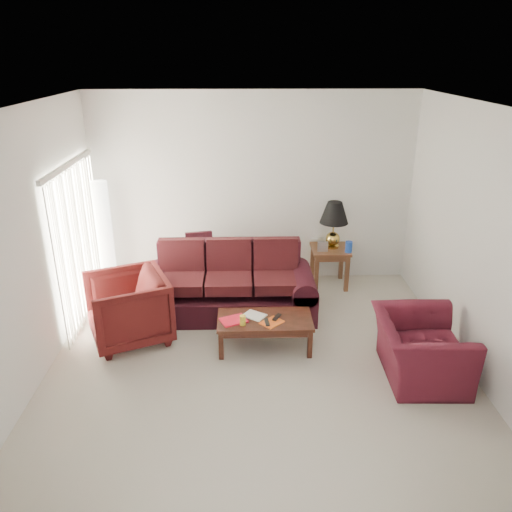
{
  "coord_description": "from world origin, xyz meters",
  "views": [
    {
      "loc": [
        -0.16,
        -5.12,
        3.51
      ],
      "look_at": [
        0.0,
        0.85,
        1.05
      ],
      "focal_mm": 35.0,
      "sensor_mm": 36.0,
      "label": 1
    }
  ],
  "objects_px": {
    "floor_lamp": "(105,236)",
    "end_table": "(329,267)",
    "coffee_table": "(265,333)",
    "sofa": "(229,282)",
    "armchair_left": "(128,308)",
    "armchair_right": "(420,349)"
  },
  "relations": [
    {
      "from": "armchair_left",
      "to": "coffee_table",
      "type": "bearing_deg",
      "value": 58.77
    },
    {
      "from": "floor_lamp",
      "to": "armchair_left",
      "type": "distance_m",
      "value": 1.71
    },
    {
      "from": "end_table",
      "to": "sofa",
      "type": "bearing_deg",
      "value": -150.09
    },
    {
      "from": "armchair_left",
      "to": "armchair_right",
      "type": "xyz_separation_m",
      "value": [
        3.5,
        -0.9,
        -0.09
      ]
    },
    {
      "from": "end_table",
      "to": "armchair_right",
      "type": "bearing_deg",
      "value": -75.51
    },
    {
      "from": "end_table",
      "to": "armchair_right",
      "type": "distance_m",
      "value": 2.55
    },
    {
      "from": "armchair_left",
      "to": "armchair_right",
      "type": "relative_size",
      "value": 0.89
    },
    {
      "from": "floor_lamp",
      "to": "end_table",
      "type": "bearing_deg",
      "value": 0.51
    },
    {
      "from": "armchair_right",
      "to": "coffee_table",
      "type": "relative_size",
      "value": 0.93
    },
    {
      "from": "end_table",
      "to": "coffee_table",
      "type": "relative_size",
      "value": 0.54
    },
    {
      "from": "sofa",
      "to": "armchair_right",
      "type": "distance_m",
      "value": 2.71
    },
    {
      "from": "end_table",
      "to": "armchair_left",
      "type": "relative_size",
      "value": 0.65
    },
    {
      "from": "sofa",
      "to": "coffee_table",
      "type": "bearing_deg",
      "value": -68.35
    },
    {
      "from": "armchair_right",
      "to": "coffee_table",
      "type": "xyz_separation_m",
      "value": [
        -1.75,
        0.65,
        -0.15
      ]
    },
    {
      "from": "end_table",
      "to": "floor_lamp",
      "type": "relative_size",
      "value": 0.36
    },
    {
      "from": "sofa",
      "to": "coffee_table",
      "type": "relative_size",
      "value": 2.04
    },
    {
      "from": "floor_lamp",
      "to": "sofa",
      "type": "bearing_deg",
      "value": -24.52
    },
    {
      "from": "sofa",
      "to": "floor_lamp",
      "type": "xyz_separation_m",
      "value": [
        -1.92,
        0.88,
        0.39
      ]
    },
    {
      "from": "floor_lamp",
      "to": "coffee_table",
      "type": "bearing_deg",
      "value": -36.8
    },
    {
      "from": "floor_lamp",
      "to": "coffee_table",
      "type": "relative_size",
      "value": 1.49
    },
    {
      "from": "sofa",
      "to": "coffee_table",
      "type": "xyz_separation_m",
      "value": [
        0.46,
        -0.91,
        -0.29
      ]
    },
    {
      "from": "end_table",
      "to": "armchair_left",
      "type": "bearing_deg",
      "value": -151.38
    }
  ]
}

